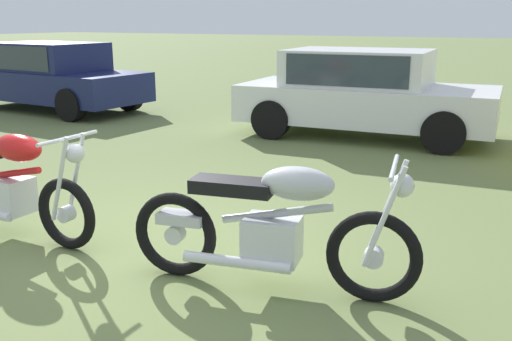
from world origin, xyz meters
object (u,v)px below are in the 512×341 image
(motorcycle_red, at_px, (8,184))
(car_navy, at_px, (52,73))
(car_white, at_px, (363,88))
(motorcycle_silver, at_px, (273,227))

(motorcycle_red, height_order, car_navy, car_navy)
(car_white, bearing_deg, car_navy, 179.44)
(car_navy, relative_size, car_white, 1.02)
(motorcycle_silver, relative_size, car_navy, 0.50)
(car_white, bearing_deg, motorcycle_red, -107.06)
(motorcycle_red, bearing_deg, motorcycle_silver, 3.42)
(motorcycle_red, relative_size, car_navy, 0.48)
(motorcycle_silver, distance_m, car_navy, 9.61)
(motorcycle_red, relative_size, motorcycle_silver, 0.97)
(car_white, bearing_deg, motorcycle_silver, -82.25)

